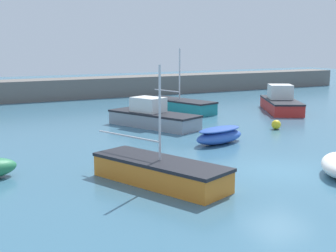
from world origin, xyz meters
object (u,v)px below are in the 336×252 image
(sailboat_twin_hulled, at_px, (179,106))
(sailboat_short_mast, at_px, (160,172))
(motorboat_with_cabin, at_px, (153,117))
(rowboat_with_red_cover, at_px, (219,135))
(motorboat_grey_hull, at_px, (281,103))
(mooring_buoy_yellow, at_px, (276,125))

(sailboat_twin_hulled, bearing_deg, sailboat_short_mast, -47.67)
(motorboat_with_cabin, height_order, rowboat_with_red_cover, motorboat_with_cabin)
(sailboat_short_mast, relative_size, motorboat_grey_hull, 0.93)
(sailboat_twin_hulled, distance_m, motorboat_grey_hull, 7.69)
(motorboat_with_cabin, relative_size, rowboat_with_red_cover, 1.89)
(sailboat_short_mast, bearing_deg, mooring_buoy_yellow, 99.36)
(sailboat_twin_hulled, bearing_deg, motorboat_grey_hull, 48.91)
(motorboat_with_cabin, xyz_separation_m, mooring_buoy_yellow, (6.20, -4.23, -0.35))
(rowboat_with_red_cover, distance_m, motorboat_grey_hull, 12.88)
(sailboat_twin_hulled, bearing_deg, mooring_buoy_yellow, -5.39)
(sailboat_short_mast, xyz_separation_m, motorboat_grey_hull, (16.39, 12.25, 0.21))
(rowboat_with_red_cover, xyz_separation_m, sailboat_twin_hulled, (3.54, 10.64, 0.06))
(rowboat_with_red_cover, bearing_deg, mooring_buoy_yellow, 3.50)
(sailboat_twin_hulled, relative_size, mooring_buoy_yellow, 11.15)
(motorboat_with_cabin, xyz_separation_m, sailboat_twin_hulled, (4.48, 4.65, -0.14))
(sailboat_short_mast, xyz_separation_m, rowboat_with_red_cover, (5.86, 4.83, -0.03))
(motorboat_with_cabin, distance_m, motorboat_grey_hull, 11.55)
(sailboat_short_mast, distance_m, mooring_buoy_yellow, 12.94)
(motorboat_grey_hull, bearing_deg, sailboat_short_mast, -23.82)
(sailboat_short_mast, relative_size, rowboat_with_red_cover, 1.77)
(rowboat_with_red_cover, bearing_deg, sailboat_twin_hulled, 56.57)
(motorboat_grey_hull, bearing_deg, motorboat_with_cabin, -53.49)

